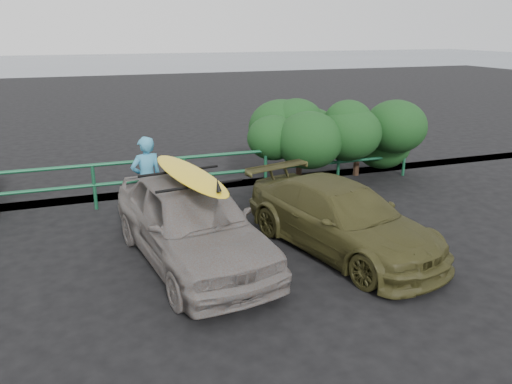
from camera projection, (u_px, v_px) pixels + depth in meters
ground at (189, 317)px, 6.89m from camera, size 80.00×80.00×0.00m
ocean at (84, 62)px, 60.64m from camera, size 200.00×200.00×0.00m
guardrail at (141, 182)px, 11.20m from camera, size 14.00×0.08×1.04m
shrub_right at (330, 142)px, 13.10m from camera, size 3.20×2.40×1.96m
sedan at (191, 221)px, 8.34m from camera, size 2.36×4.50×1.46m
olive_vehicle at (341, 218)px, 8.85m from camera, size 2.69×4.43×1.20m
man at (147, 179)px, 10.14m from camera, size 0.72×0.56×1.77m
roof_rack at (189, 178)px, 8.11m from camera, size 1.56×1.20×0.05m
surfboard at (189, 174)px, 8.09m from camera, size 1.01×2.89×0.08m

